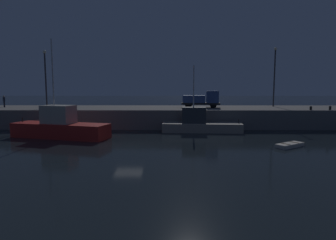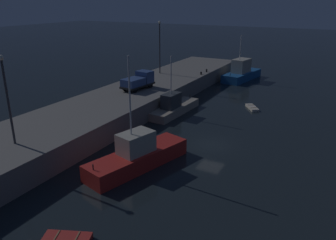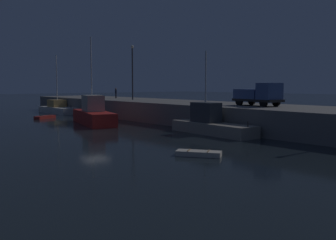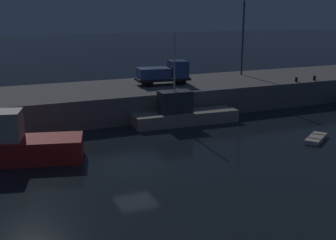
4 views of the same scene
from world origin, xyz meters
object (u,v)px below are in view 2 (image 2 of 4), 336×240
object	(u,v)px
fishing_boat_blue	(174,107)
rowboat_white_mid	(67,239)
fishing_boat_white	(137,155)
bollard_central	(207,71)
fishing_boat_orange	(242,73)
dinghy_orange_near	(252,108)
bollard_west	(201,73)
utility_truck	(139,81)
lamp_post_west	(7,93)
lamp_post_east	(160,44)

from	to	relation	value
fishing_boat_blue	rowboat_white_mid	xyz separation A→B (m)	(-25.49, -5.66, -0.72)
fishing_boat_white	fishing_boat_blue	bearing A→B (deg)	15.18
bollard_central	fishing_boat_white	bearing A→B (deg)	-168.92
fishing_boat_blue	fishing_boat_orange	distance (m)	23.87
dinghy_orange_near	bollard_west	distance (m)	12.97
fishing_boat_blue	dinghy_orange_near	xyz separation A→B (m)	(7.05, -8.61, -0.75)
fishing_boat_blue	dinghy_orange_near	distance (m)	11.15
fishing_boat_orange	bollard_central	size ratio (longest dim) A/B	21.69
utility_truck	bollard_west	size ratio (longest dim) A/B	11.86
fishing_boat_white	lamp_post_west	size ratio (longest dim) A/B	1.38
rowboat_white_mid	bollard_west	size ratio (longest dim) A/B	6.92
fishing_boat_blue	fishing_boat_white	bearing A→B (deg)	-164.82
fishing_boat_orange	rowboat_white_mid	xyz separation A→B (m)	(-49.28, -3.66, -1.15)
fishing_boat_blue	dinghy_orange_near	bearing A→B (deg)	-50.68
bollard_west	bollard_central	xyz separation A→B (m)	(2.37, -0.02, 0.01)
bollard_central	utility_truck	bearing A→B (deg)	165.52
fishing_boat_orange	utility_truck	xyz separation A→B (m)	(-22.86, 8.04, 2.25)
fishing_boat_white	bollard_west	size ratio (longest dim) A/B	23.24
lamp_post_west	lamp_post_east	distance (m)	32.12
lamp_post_east	bollard_central	bearing A→B (deg)	-54.91
fishing_boat_blue	lamp_post_east	xyz separation A→B (m)	(11.66, 8.72, 6.49)
fishing_boat_orange	lamp_post_west	size ratio (longest dim) A/B	1.36
fishing_boat_orange	rowboat_white_mid	distance (m)	49.43
fishing_boat_orange	lamp_post_east	size ratio (longest dim) A/B	1.23
bollard_west	utility_truck	bearing A→B (deg)	163.09
rowboat_white_mid	lamp_post_east	world-z (taller)	lamp_post_east
lamp_post_west	bollard_central	bearing A→B (deg)	-4.92
dinghy_orange_near	utility_truck	distance (m)	16.25
rowboat_white_mid	lamp_post_west	distance (m)	13.83
fishing_boat_blue	rowboat_white_mid	world-z (taller)	fishing_boat_blue
utility_truck	fishing_boat_blue	bearing A→B (deg)	-98.70
fishing_boat_white	rowboat_white_mid	bearing A→B (deg)	-171.37
fishing_boat_blue	rowboat_white_mid	size ratio (longest dim) A/B	2.95
fishing_boat_orange	bollard_central	distance (m)	8.60
fishing_boat_white	bollard_west	world-z (taller)	fishing_boat_white
lamp_post_east	bollard_central	xyz separation A→B (m)	(4.67, -6.65, -4.73)
fishing_boat_white	utility_truck	world-z (taller)	fishing_boat_white
dinghy_orange_near	lamp_post_east	xyz separation A→B (m)	(4.61, 17.33, 7.25)
fishing_boat_blue	fishing_boat_orange	size ratio (longest dim) A/B	0.89
rowboat_white_mid	bollard_west	xyz separation A→B (m)	(39.45, 7.75, 2.47)
utility_truck	lamp_post_east	bearing A→B (deg)	13.99
bollard_west	bollard_central	world-z (taller)	bollard_central
fishing_boat_blue	bollard_central	size ratio (longest dim) A/B	19.32
fishing_boat_orange	utility_truck	distance (m)	24.34
fishing_boat_orange	fishing_boat_white	bearing A→B (deg)	-176.95
lamp_post_west	utility_truck	xyz separation A→B (m)	(21.19, 0.83, -3.36)
lamp_post_west	lamp_post_east	size ratio (longest dim) A/B	0.90
utility_truck	lamp_post_west	bearing A→B (deg)	-177.75
fishing_boat_orange	rowboat_white_mid	bearing A→B (deg)	-175.75
utility_truck	bollard_west	distance (m)	13.65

